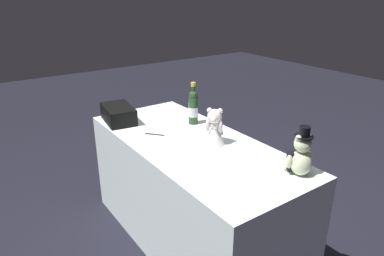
{
  "coord_description": "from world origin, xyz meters",
  "views": [
    {
      "loc": [
        -1.75,
        1.23,
        1.75
      ],
      "look_at": [
        0.0,
        0.0,
        0.89
      ],
      "focal_mm": 32.75,
      "sensor_mm": 36.0,
      "label": 1
    }
  ],
  "objects": [
    {
      "name": "champagne_bottle",
      "position": [
        0.28,
        -0.21,
        0.93
      ],
      "size": [
        0.07,
        0.07,
        0.32
      ],
      "color": "#214020",
      "rests_on": "reception_table"
    },
    {
      "name": "teddy_bear_bride",
      "position": [
        -0.1,
        -0.11,
        0.9
      ],
      "size": [
        0.19,
        0.2,
        0.25
      ],
      "color": "white",
      "rests_on": "reception_table"
    },
    {
      "name": "reception_table",
      "position": [
        0.0,
        0.0,
        0.4
      ],
      "size": [
        1.69,
        0.75,
        0.79
      ],
      "primitive_type": "cube",
      "color": "white",
      "rests_on": "ground_plane"
    },
    {
      "name": "signing_pen",
      "position": [
        0.25,
        0.15,
        0.8
      ],
      "size": [
        0.12,
        0.1,
        0.01
      ],
      "color": "black",
      "rests_on": "reception_table"
    },
    {
      "name": "teddy_bear_groom",
      "position": [
        -0.69,
        -0.23,
        0.9
      ],
      "size": [
        0.16,
        0.16,
        0.28
      ],
      "color": "beige",
      "rests_on": "reception_table"
    },
    {
      "name": "gift_case_black",
      "position": [
        0.64,
        0.24,
        0.85
      ],
      "size": [
        0.36,
        0.25,
        0.12
      ],
      "color": "black",
      "rests_on": "reception_table"
    },
    {
      "name": "ground_plane",
      "position": [
        0.0,
        0.0,
        0.0
      ],
      "size": [
        12.0,
        12.0,
        0.0
      ],
      "primitive_type": "plane",
      "color": "black"
    }
  ]
}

